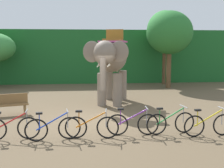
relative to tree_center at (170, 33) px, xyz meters
The scene contains 12 objects.
ground_plane 10.98m from the tree_center, 124.45° to the right, with size 80.00×80.00×0.00m, color brown.
foliage_hedge 8.44m from the tree_center, 134.81° to the left, with size 36.00×6.00×4.19m, color #1E6028.
tree_center is the anchor object (origin of this frame).
tree_far_right 2.01m from the tree_center, 83.39° to the left, with size 2.70×2.70×5.59m.
elephant 7.10m from the tree_center, 130.86° to the right, with size 2.60×4.24×3.78m.
bike_red 13.83m from the tree_center, 127.45° to the right, with size 1.71×0.52×0.92m.
bike_blue 13.26m from the tree_center, 122.50° to the right, with size 1.70×0.52×0.92m.
bike_orange 12.63m from the tree_center, 117.91° to the right, with size 1.70×0.52×0.92m.
bike_purple 11.91m from the tree_center, 112.44° to the right, with size 1.71×0.52×0.92m.
bike_green 11.48m from the tree_center, 106.31° to the right, with size 1.70×0.52×0.92m.
bike_yellow 11.57m from the tree_center, 100.06° to the right, with size 1.71×0.52×0.92m.
wooden_bench 12.07m from the tree_center, 141.24° to the right, with size 1.55×0.82×0.89m.
Camera 1 is at (-0.10, -11.02, 2.87)m, focal length 46.02 mm.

